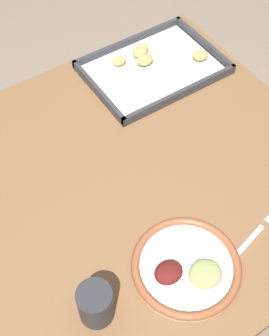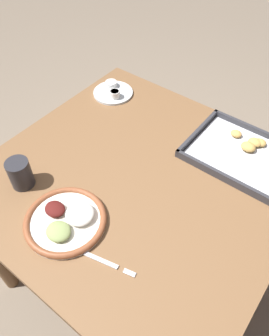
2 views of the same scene
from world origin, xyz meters
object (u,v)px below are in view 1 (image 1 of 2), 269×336
object	(u,v)px
dinner_plate	(187,265)
drinking_cup	(96,304)
fork	(248,242)
baking_tray	(153,67)

from	to	relation	value
dinner_plate	drinking_cup	size ratio (longest dim) A/B	2.46
dinner_plate	drinking_cup	xyz separation A→B (m)	(-0.22, 0.02, 0.04)
fork	baking_tray	xyz separation A→B (m)	(0.15, 0.61, 0.01)
baking_tray	drinking_cup	world-z (taller)	drinking_cup
dinner_plate	fork	size ratio (longest dim) A/B	1.29
dinner_plate	fork	distance (m)	0.16
fork	dinner_plate	bearing A→B (deg)	156.09
fork	drinking_cup	world-z (taller)	drinking_cup
dinner_plate	drinking_cup	bearing A→B (deg)	174.64
dinner_plate	fork	world-z (taller)	dinner_plate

